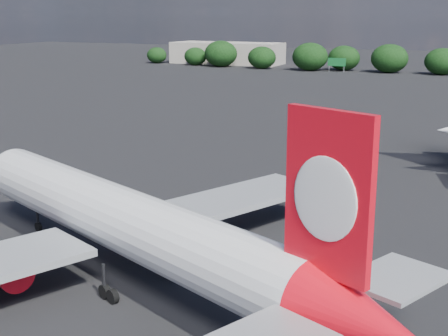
% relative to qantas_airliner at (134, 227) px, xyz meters
% --- Properties ---
extents(ground, '(500.00, 500.00, 0.00)m').
position_rel_qantas_airliner_xyz_m(ground, '(-11.54, 53.55, -4.52)').
color(ground, black).
rests_on(ground, ground).
extents(qantas_airliner, '(43.37, 41.79, 14.83)m').
position_rel_qantas_airliner_xyz_m(qantas_airliner, '(0.00, 0.00, 0.00)').
color(qantas_airliner, white).
rests_on(qantas_airliner, ground).
extents(terminal_building, '(42.00, 16.00, 8.00)m').
position_rel_qantas_airliner_xyz_m(terminal_building, '(-76.54, 185.55, -0.52)').
color(terminal_building, '#A0968A').
rests_on(terminal_building, ground).
extents(highway_sign, '(6.00, 0.30, 4.50)m').
position_rel_qantas_airliner_xyz_m(highway_sign, '(-29.54, 169.55, -1.39)').
color(highway_sign, '#125C27').
rests_on(highway_sign, ground).
extents(billboard_yellow, '(5.00, 0.30, 5.50)m').
position_rel_qantas_airliner_xyz_m(billboard_yellow, '(0.46, 175.55, -0.65)').
color(billboard_yellow, gold).
rests_on(billboard_yellow, ground).
extents(horizon_treeline, '(201.66, 16.95, 9.35)m').
position_rel_qantas_airliner_xyz_m(horizon_treeline, '(-3.45, 173.36, -0.33)').
color(horizon_treeline, black).
rests_on(horizon_treeline, ground).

